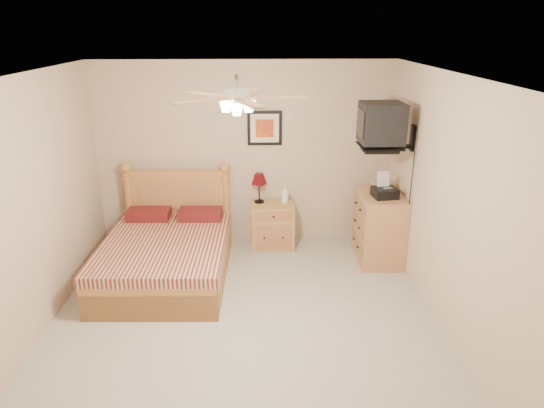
% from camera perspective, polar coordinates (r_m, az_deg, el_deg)
% --- Properties ---
extents(floor, '(4.50, 4.50, 0.00)m').
position_cam_1_polar(floor, '(5.08, -3.38, -14.66)').
color(floor, '#A7A296').
rests_on(floor, ground).
extents(ceiling, '(4.00, 4.50, 0.04)m').
position_cam_1_polar(ceiling, '(4.18, -4.11, 14.67)').
color(ceiling, white).
rests_on(ceiling, ground).
extents(wall_back, '(4.00, 0.04, 2.50)m').
position_cam_1_polar(wall_back, '(6.62, -3.21, 5.79)').
color(wall_back, '#C8AE93').
rests_on(wall_back, ground).
extents(wall_front, '(4.00, 0.04, 2.50)m').
position_cam_1_polar(wall_front, '(2.53, -5.11, -20.67)').
color(wall_front, '#C8AE93').
rests_on(wall_front, ground).
extents(wall_left, '(0.04, 4.50, 2.50)m').
position_cam_1_polar(wall_left, '(4.97, -27.46, -1.59)').
color(wall_left, '#C8AE93').
rests_on(wall_left, ground).
extents(wall_right, '(0.04, 4.50, 2.50)m').
position_cam_1_polar(wall_right, '(4.85, 20.64, -1.05)').
color(wall_right, '#C8AE93').
rests_on(wall_right, ground).
extents(bed, '(1.48, 1.92, 1.21)m').
position_cam_1_polar(bed, '(5.86, -12.62, -3.31)').
color(bed, '#AA6F36').
rests_on(bed, ground).
extents(nightstand, '(0.58, 0.44, 0.62)m').
position_cam_1_polar(nightstand, '(6.69, 0.09, -2.50)').
color(nightstand, '#A9783C').
rests_on(nightstand, ground).
extents(table_lamp, '(0.28, 0.28, 0.41)m').
position_cam_1_polar(table_lamp, '(6.58, -1.53, 1.91)').
color(table_lamp, '#52070D').
rests_on(table_lamp, nightstand).
extents(lotion_bottle, '(0.13, 0.13, 0.26)m').
position_cam_1_polar(lotion_bottle, '(6.56, 1.56, 1.16)').
color(lotion_bottle, white).
rests_on(lotion_bottle, nightstand).
extents(framed_picture, '(0.46, 0.04, 0.46)m').
position_cam_1_polar(framed_picture, '(6.52, -0.87, 8.93)').
color(framed_picture, black).
rests_on(framed_picture, wall_back).
extents(dresser, '(0.54, 0.77, 0.91)m').
position_cam_1_polar(dresser, '(6.41, 12.49, -2.69)').
color(dresser, '#A16A43').
rests_on(dresser, ground).
extents(fax_machine, '(0.32, 0.33, 0.30)m').
position_cam_1_polar(fax_machine, '(6.10, 13.20, 2.13)').
color(fax_machine, black).
rests_on(fax_machine, dresser).
extents(magazine_lower, '(0.26, 0.32, 0.03)m').
position_cam_1_polar(magazine_lower, '(6.52, 12.03, 2.14)').
color(magazine_lower, '#BAAF99').
rests_on(magazine_lower, dresser).
extents(magazine_upper, '(0.23, 0.30, 0.02)m').
position_cam_1_polar(magazine_upper, '(6.51, 12.08, 2.32)').
color(magazine_upper, gray).
rests_on(magazine_upper, magazine_lower).
extents(wall_tv, '(0.56, 0.46, 0.58)m').
position_cam_1_polar(wall_tv, '(5.83, 14.18, 8.86)').
color(wall_tv, black).
rests_on(wall_tv, wall_right).
extents(ceiling_fan, '(1.14, 1.14, 0.28)m').
position_cam_1_polar(ceiling_fan, '(4.00, -4.15, 12.39)').
color(ceiling_fan, silver).
rests_on(ceiling_fan, ceiling).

